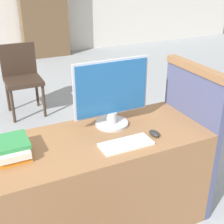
# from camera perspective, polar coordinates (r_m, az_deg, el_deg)

# --- Properties ---
(desk) EXTENTS (1.43, 0.63, 0.73)m
(desk) POSITION_cam_1_polar(r_m,az_deg,el_deg) (2.24, -2.14, -12.86)
(desk) COLOR #8C603D
(desk) RESTS_ON ground_plane
(carrel_divider) EXTENTS (0.07, 0.62, 1.13)m
(carrel_divider) POSITION_cam_1_polar(r_m,az_deg,el_deg) (2.45, 13.90, -4.20)
(carrel_divider) COLOR #474C70
(carrel_divider) RESTS_ON ground_plane
(monitor) EXTENTS (0.54, 0.23, 0.47)m
(monitor) POSITION_cam_1_polar(r_m,az_deg,el_deg) (2.10, -0.07, 3.36)
(monitor) COLOR #B7B7BC
(monitor) RESTS_ON desk
(keyboard) EXTENTS (0.33, 0.14, 0.02)m
(keyboard) POSITION_cam_1_polar(r_m,az_deg,el_deg) (1.95, 2.60, -5.89)
(keyboard) COLOR white
(keyboard) RESTS_ON desk
(mouse) EXTENTS (0.05, 0.09, 0.03)m
(mouse) POSITION_cam_1_polar(r_m,az_deg,el_deg) (2.07, 7.75, -3.89)
(mouse) COLOR #262626
(mouse) RESTS_ON desk
(book_stack) EXTENTS (0.19, 0.27, 0.10)m
(book_stack) POSITION_cam_1_polar(r_m,az_deg,el_deg) (1.92, -17.78, -6.28)
(book_stack) COLOR orange
(book_stack) RESTS_ON desk
(far_chair) EXTENTS (0.44, 0.44, 0.88)m
(far_chair) POSITION_cam_1_polar(r_m,az_deg,el_deg) (4.10, -16.21, 6.53)
(far_chair) COLOR #38281E
(far_chair) RESTS_ON ground_plane
(bookshelf_far) EXTENTS (0.94, 0.32, 1.98)m
(bookshelf_far) POSITION_cam_1_polar(r_m,az_deg,el_deg) (6.74, -12.50, 18.16)
(bookshelf_far) COLOR brown
(bookshelf_far) RESTS_ON ground_plane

